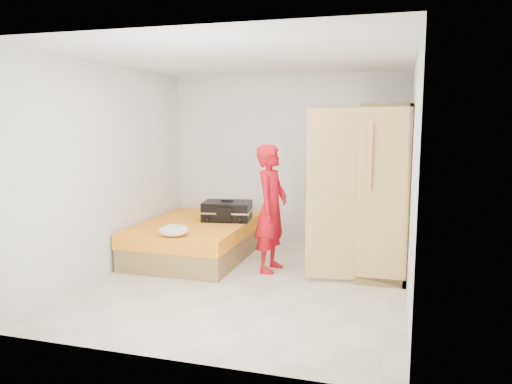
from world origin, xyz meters
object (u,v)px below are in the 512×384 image
(wardrobe, at_px, (381,195))
(suitcase, at_px, (227,211))
(person, at_px, (271,208))
(bed, at_px, (196,239))
(round_cushion, at_px, (174,230))

(wardrobe, distance_m, suitcase, 2.18)
(person, relative_size, suitcase, 2.16)
(suitcase, bearing_deg, person, -44.14)
(bed, xyz_separation_m, round_cushion, (0.08, -0.86, 0.32))
(round_cushion, bearing_deg, wardrobe, 18.54)
(bed, relative_size, suitcase, 2.70)
(bed, height_order, wardrobe, wardrobe)
(wardrobe, xyz_separation_m, suitcase, (-2.13, 0.30, -0.37))
(wardrobe, relative_size, round_cushion, 5.67)
(wardrobe, height_order, suitcase, wardrobe)
(bed, height_order, suitcase, suitcase)
(round_cushion, bearing_deg, suitcase, 75.05)
(wardrobe, height_order, person, wardrobe)
(person, distance_m, suitcase, 1.00)
(wardrobe, bearing_deg, person, -168.45)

